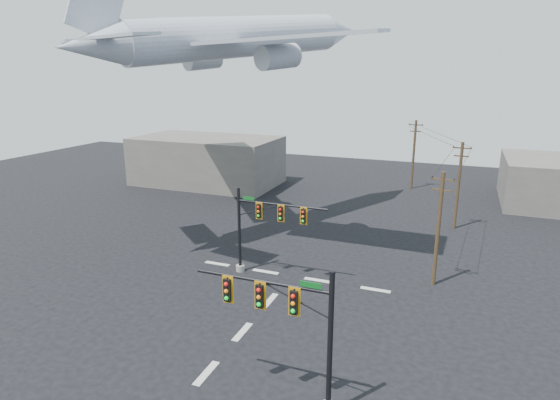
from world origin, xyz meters
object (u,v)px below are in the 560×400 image
at_px(utility_pole_a, 438,227).
at_px(airliner, 239,38).
at_px(utility_pole_c, 414,153).
at_px(signal_mast_near, 294,330).
at_px(signal_mast_far, 260,227).
at_px(utility_pole_b, 459,184).

height_order(utility_pole_a, airliner, airliner).
xyz_separation_m(utility_pole_a, utility_pole_c, (-4.50, 27.51, 0.30)).
distance_m(signal_mast_near, signal_mast_far, 13.81).
relative_size(utility_pole_c, airliner, 0.30).
relative_size(signal_mast_far, utility_pole_b, 0.84).
relative_size(utility_pole_b, airliner, 0.29).
height_order(signal_mast_far, utility_pole_c, utility_pole_c).
distance_m(signal_mast_far, airliner, 16.40).
height_order(utility_pole_a, utility_pole_b, utility_pole_b).
relative_size(signal_mast_near, utility_pole_c, 0.78).
bearing_deg(utility_pole_b, airliner, -150.64).
distance_m(utility_pole_b, utility_pole_c, 15.34).
bearing_deg(utility_pole_b, utility_pole_c, 116.64).
distance_m(signal_mast_near, utility_pole_a, 15.64).
distance_m(utility_pole_a, utility_pole_b, 13.21).
bearing_deg(signal_mast_near, utility_pole_a, 72.06).
relative_size(signal_mast_near, signal_mast_far, 0.97).
height_order(signal_mast_near, utility_pole_a, utility_pole_a).
relative_size(signal_mast_near, utility_pole_b, 0.82).
distance_m(signal_mast_far, utility_pole_c, 31.23).
bearing_deg(airliner, signal_mast_far, -121.03).
distance_m(utility_pole_b, airliner, 23.25).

